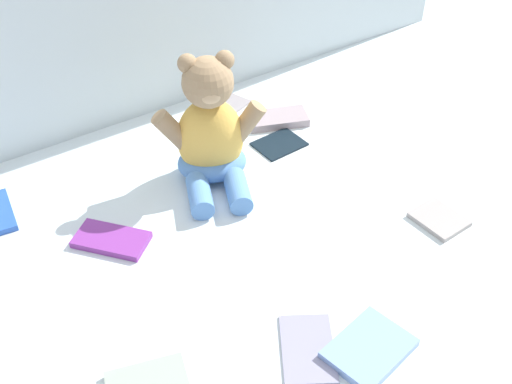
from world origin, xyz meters
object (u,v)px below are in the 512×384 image
Objects in this scene: book_case_4 at (228,104)px; book_case_8 at (279,143)px; book_case_7 at (369,349)px; book_case_3 at (439,219)px; book_case_2 at (308,347)px; book_case_5 at (111,240)px; teddy_bear at (211,135)px; book_case_1 at (277,119)px.

book_case_8 is at bearing -17.81° from book_case_4.
book_case_7 is 0.58m from book_case_8.
book_case_2 is at bearing -169.15° from book_case_3.
book_case_3 is at bearing 111.68° from book_case_5.
teddy_bear reaches higher than book_case_1.
book_case_5 is 0.51m from book_case_7.
teddy_bear is at bearing -71.10° from book_case_2.
book_case_7 is at bearing 178.83° from book_case_1.
book_case_1 reaches higher than book_case_8.
book_case_3 is 0.91× the size of book_case_8.
teddy_bear is 0.54m from book_case_7.
book_case_1 is 1.02× the size of book_case_5.
book_case_7 is (0.23, -0.46, 0.00)m from book_case_5.
teddy_bear is 0.49m from book_case_2.
book_case_5 is at bearing 129.32° from book_case_1.
book_case_2 is at bearing 170.55° from book_case_1.
book_case_2 is (-0.10, -0.47, -0.10)m from teddy_bear.
teddy_bear is 0.48m from book_case_3.
book_case_4 is 0.91× the size of book_case_8.
book_case_3 reaches higher than book_case_2.
book_case_7 reaches higher than book_case_2.
book_case_4 is (-0.12, 0.58, -0.00)m from book_case_3.
book_case_8 is (0.44, 0.08, -0.00)m from book_case_5.
book_case_4 is at bearing 179.55° from book_case_8.
book_case_1 is at bearing 94.30° from book_case_3.
book_case_2 is 1.38× the size of book_case_4.
teddy_bear reaches higher than book_case_4.
book_case_8 is at bearing 168.71° from book_case_1.
book_case_5 is (-0.43, -0.28, 0.00)m from book_case_4.
book_case_8 is (-0.05, -0.08, -0.00)m from book_case_1.
book_case_5 is at bearing -82.84° from book_case_8.
book_case_1 reaches higher than book_case_5.
book_case_1 is 0.46m from book_case_3.
book_case_2 is 0.43m from book_case_5.
book_case_1 is 1.44× the size of book_case_4.
book_case_8 is at bearing 150.45° from book_case_5.
book_case_7 reaches higher than book_case_5.
book_case_7 reaches higher than book_case_4.
teddy_bear is 2.09× the size of book_case_2.
book_case_5 is at bearing -142.59° from teddy_bear.
book_case_1 is at bearing 43.98° from teddy_bear.
book_case_3 is 0.63m from book_case_5.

